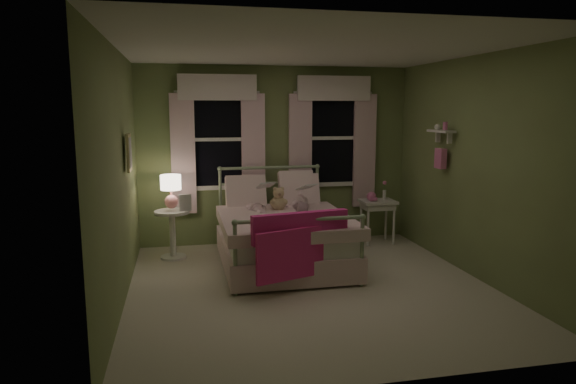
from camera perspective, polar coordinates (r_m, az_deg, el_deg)
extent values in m
plane|color=beige|center=(5.88, 2.54, -10.51)|extent=(4.20, 4.20, 0.00)
plane|color=white|center=(5.56, 2.73, 15.58)|extent=(4.20, 4.20, 0.00)
plane|color=#7F985B|center=(7.61, -1.34, 4.08)|extent=(4.00, 0.00, 4.00)
plane|color=#7F985B|center=(3.60, 11.02, -1.87)|extent=(4.00, 0.00, 4.00)
plane|color=#7F985B|center=(5.43, -18.26, 1.54)|extent=(0.00, 4.20, 4.20)
plane|color=#7F985B|center=(6.37, 20.34, 2.50)|extent=(0.00, 4.20, 4.20)
cube|color=white|center=(6.55, -0.58, -4.57)|extent=(1.44, 1.94, 0.26)
cube|color=white|center=(6.61, -0.57, -6.59)|extent=(1.54, 2.02, 0.30)
cube|color=white|center=(6.37, -0.32, -3.31)|extent=(1.58, 1.75, 0.14)
cylinder|color=#9EB793|center=(6.49, -6.59, -5.87)|extent=(0.04, 1.90, 0.04)
cylinder|color=#9EB793|center=(6.75, 5.20, -5.25)|extent=(0.04, 1.90, 0.04)
cylinder|color=#9EB793|center=(7.37, -7.50, -1.87)|extent=(0.04, 0.04, 1.15)
cylinder|color=#9EB793|center=(7.60, 3.24, -1.46)|extent=(0.04, 0.04, 1.15)
sphere|color=#9EB793|center=(7.28, -7.59, 2.57)|extent=(0.07, 0.07, 0.07)
sphere|color=#9EB793|center=(7.52, 3.28, 2.85)|extent=(0.07, 0.07, 0.07)
cylinder|color=#9EB793|center=(7.37, -2.07, 2.73)|extent=(1.42, 0.04, 0.04)
cylinder|color=#9EB793|center=(7.39, -2.06, 1.03)|extent=(1.38, 0.03, 0.03)
cylinder|color=#9EB793|center=(5.53, -5.87, -7.46)|extent=(0.04, 0.04, 0.80)
cylinder|color=#9EB793|center=(5.84, 8.21, -6.59)|extent=(0.04, 0.04, 0.80)
sphere|color=#9EB793|center=(5.43, -5.94, -3.41)|extent=(0.07, 0.07, 0.07)
sphere|color=#9EB793|center=(5.75, 8.30, -2.75)|extent=(0.07, 0.07, 0.07)
cylinder|color=#9EB793|center=(5.54, 1.39, -3.10)|extent=(1.42, 0.04, 0.04)
cube|color=white|center=(7.09, -4.71, -0.40)|extent=(0.55, 0.32, 0.57)
cube|color=white|center=(7.23, 1.28, -0.20)|extent=(0.55, 0.32, 0.57)
cube|color=white|center=(7.20, 0.90, 0.42)|extent=(0.48, 0.30, 0.51)
cube|color=#DC2B84|center=(5.56, 1.38, -3.90)|extent=(1.10, 0.29, 0.32)
cube|color=#EC2E84|center=(5.56, 1.54, -6.77)|extent=(1.05, 0.40, 0.55)
imported|color=#F7D1DD|center=(6.84, -3.63, 0.57)|extent=(0.29, 0.20, 0.77)
imported|color=#F7D1DD|center=(6.94, 0.95, 0.79)|extent=(0.40, 0.32, 0.79)
imported|color=beige|center=(6.59, -3.31, 0.31)|extent=(0.21, 0.14, 0.26)
imported|color=beige|center=(6.70, 1.43, 0.10)|extent=(0.22, 0.17, 0.26)
sphere|color=tan|center=(6.77, -1.08, -1.27)|extent=(0.20, 0.20, 0.20)
sphere|color=tan|center=(6.73, -1.05, -0.12)|extent=(0.15, 0.15, 0.15)
sphere|color=tan|center=(6.71, -1.43, 0.33)|extent=(0.06, 0.06, 0.06)
sphere|color=tan|center=(6.73, -0.68, 0.35)|extent=(0.06, 0.06, 0.06)
sphere|color=tan|center=(6.72, -1.70, -1.17)|extent=(0.08, 0.08, 0.08)
sphere|color=tan|center=(6.75, -0.37, -1.12)|extent=(0.08, 0.08, 0.08)
sphere|color=#8C6B51|center=(6.68, -0.96, -0.24)|extent=(0.05, 0.05, 0.05)
cylinder|color=white|center=(6.97, -12.79, -2.19)|extent=(0.46, 0.46, 0.04)
cylinder|color=white|center=(7.04, -12.70, -4.67)|extent=(0.08, 0.08, 0.60)
cylinder|color=white|center=(7.12, -12.61, -7.05)|extent=(0.34, 0.34, 0.03)
sphere|color=pink|center=(6.95, -12.83, -1.06)|extent=(0.18, 0.18, 0.18)
cylinder|color=pink|center=(6.93, -12.87, -0.08)|extent=(0.03, 0.03, 0.11)
cylinder|color=#FFEAC6|center=(6.91, -12.91, 1.06)|extent=(0.27, 0.27, 0.20)
imported|color=beige|center=(6.89, -11.98, -2.06)|extent=(0.20, 0.25, 0.02)
cube|color=white|center=(7.68, 9.95, -1.06)|extent=(0.50, 0.40, 0.04)
cube|color=white|center=(7.69, 9.93, -1.57)|extent=(0.44, 0.34, 0.08)
cylinder|color=white|center=(7.54, 8.89, -3.71)|extent=(0.04, 0.04, 0.60)
cylinder|color=white|center=(7.68, 11.68, -3.54)|extent=(0.04, 0.04, 0.60)
cylinder|color=white|center=(7.81, 8.11, -3.24)|extent=(0.04, 0.04, 0.60)
cylinder|color=white|center=(7.95, 10.82, -3.08)|extent=(0.04, 0.04, 0.60)
sphere|color=pink|center=(7.63, 9.27, -0.50)|extent=(0.14, 0.14, 0.14)
cube|color=pink|center=(7.55, 9.51, -0.76)|extent=(0.11, 0.06, 0.04)
cylinder|color=white|center=(7.76, 10.65, -0.31)|extent=(0.05, 0.05, 0.14)
cylinder|color=#4C7F3F|center=(7.74, 10.68, 0.50)|extent=(0.01, 0.01, 0.12)
sphere|color=pink|center=(7.73, 10.69, 1.01)|extent=(0.06, 0.06, 0.06)
cube|color=black|center=(7.47, -7.78, 5.82)|extent=(0.76, 0.02, 1.35)
cube|color=white|center=(7.44, -7.88, 11.20)|extent=(0.84, 0.05, 0.06)
cube|color=white|center=(7.52, -7.65, 0.48)|extent=(0.84, 0.05, 0.06)
cube|color=white|center=(7.43, -10.86, 5.72)|extent=(0.06, 0.05, 1.40)
cube|color=white|center=(7.49, -4.70, 5.88)|extent=(0.06, 0.05, 1.40)
cube|color=white|center=(7.45, -7.77, 5.81)|extent=(0.76, 0.04, 0.05)
cube|color=white|center=(7.40, -11.58, 4.13)|extent=(0.34, 0.06, 1.70)
cube|color=white|center=(7.47, -3.87, 4.35)|extent=(0.34, 0.06, 1.70)
cube|color=white|center=(7.38, -7.85, 11.45)|extent=(1.10, 0.08, 0.36)
cylinder|color=white|center=(7.42, -7.87, 10.97)|extent=(1.20, 0.03, 0.03)
cube|color=black|center=(7.78, 4.88, 6.00)|extent=(0.76, 0.02, 1.35)
cube|color=white|center=(7.75, 4.99, 11.17)|extent=(0.84, 0.05, 0.06)
cube|color=white|center=(7.83, 4.85, 0.87)|extent=(0.84, 0.05, 0.06)
cube|color=white|center=(7.66, 2.04, 5.98)|extent=(0.06, 0.05, 1.40)
cube|color=white|center=(7.89, 7.72, 6.00)|extent=(0.06, 0.05, 1.40)
cube|color=white|center=(7.76, 4.92, 5.99)|extent=(0.76, 0.04, 0.05)
cube|color=silver|center=(7.60, 1.38, 4.45)|extent=(0.34, 0.06, 1.70)
cube|color=silver|center=(7.89, 8.48, 4.53)|extent=(0.34, 0.06, 1.70)
cube|color=white|center=(7.69, 5.14, 11.40)|extent=(1.10, 0.08, 0.36)
cylinder|color=white|center=(7.73, 5.04, 10.95)|extent=(1.20, 0.03, 0.03)
cube|color=white|center=(6.89, 16.64, 6.49)|extent=(0.15, 0.50, 0.03)
cube|color=white|center=(6.78, 17.52, 5.73)|extent=(0.06, 0.03, 0.14)
cube|color=white|center=(7.04, 16.32, 5.90)|extent=(0.06, 0.03, 0.14)
cylinder|color=pink|center=(6.80, 17.07, 7.03)|extent=(0.06, 0.06, 0.10)
sphere|color=white|center=(6.98, 16.27, 6.95)|extent=(0.08, 0.08, 0.08)
cube|color=pink|center=(6.92, 16.58, 3.59)|extent=(0.08, 0.18, 0.26)
cube|color=beige|center=(6.00, -17.27, 4.20)|extent=(0.03, 0.32, 0.42)
cube|color=silver|center=(6.00, -17.13, 4.20)|extent=(0.01, 0.25, 0.34)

